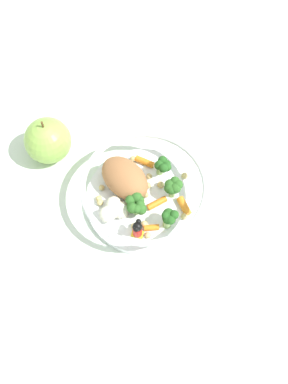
% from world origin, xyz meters
% --- Properties ---
extents(ground_plane, '(2.40, 2.40, 0.00)m').
position_xyz_m(ground_plane, '(0.00, 0.00, 0.00)').
color(ground_plane, silver).
extents(food_container, '(0.20, 0.20, 0.06)m').
position_xyz_m(food_container, '(-0.02, -0.00, 0.03)').
color(food_container, white).
rests_on(food_container, ground_plane).
extents(loose_apple, '(0.08, 0.08, 0.09)m').
position_xyz_m(loose_apple, '(0.00, -0.18, 0.04)').
color(loose_apple, '#8CB74C').
rests_on(loose_apple, ground_plane).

